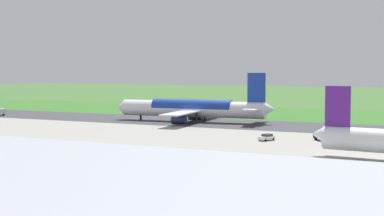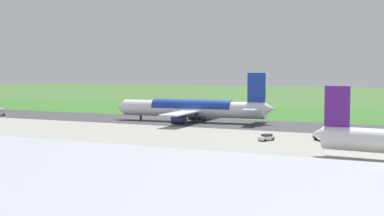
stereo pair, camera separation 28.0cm
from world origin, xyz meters
The scene contains 9 objects.
ground_plane centered at (0.00, 0.00, 0.00)m, with size 800.00×800.00×0.00m, color #3D662D.
runway_asphalt centered at (0.00, 0.00, 0.03)m, with size 600.00×30.18×0.06m, color #38383D.
apron_concrete centered at (0.00, 59.51, 0.03)m, with size 440.00×110.00×0.05m, color gray.
grass_verge_foreground centered at (0.00, -36.00, 0.02)m, with size 600.00×80.00×0.04m, color #346B27.
airliner_main centered at (-6.26, -0.04, 4.35)m, with size 54.15×44.37×15.88m.
service_car_followme centered at (-42.25, 34.76, 0.84)m, with size 3.30×4.57×1.62m.
service_truck_fuel centered at (-54.65, 29.63, 1.40)m, with size 5.69×5.70×2.65m.
no_stopping_sign centered at (-13.55, -33.65, 1.55)m, with size 0.60×0.10×2.60m.
traffic_cone_orange centered at (-7.14, -36.40, 0.28)m, with size 0.40×0.40×0.55m, color orange.
Camera 1 is at (-81.88, 157.17, 16.54)m, focal length 51.02 mm.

